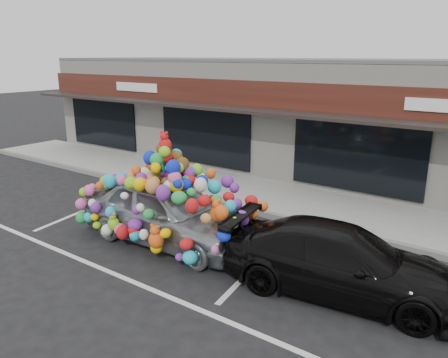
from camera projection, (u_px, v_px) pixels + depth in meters
The scene contains 9 objects.
ground at pixel (167, 233), 11.39m from camera, with size 90.00×90.00×0.00m, color black.
shop_building at pixel (310, 115), 17.39m from camera, with size 24.00×7.20×4.31m.
sidewalk at pixel (249, 192), 14.49m from camera, with size 26.00×3.00×0.15m, color gray.
kerb at pixel (223, 204), 13.32m from camera, with size 26.00×0.18×0.16m, color slate.
parking_stripe_left at pixel (94, 206), 13.34m from camera, with size 0.12×4.40×0.01m, color silver.
parking_stripe_mid at pixel (263, 258), 9.98m from camera, with size 0.12×4.40×0.01m, color silver.
lane_line at pixel (162, 294), 8.47m from camera, with size 14.00×0.12×0.01m, color silver.
toy_car at pixel (167, 204), 10.61m from camera, with size 3.32×4.95×2.86m.
black_sedan at pixel (341, 261), 8.36m from camera, with size 4.57×1.86×1.33m, color black.
Camera 1 is at (7.37, -7.71, 4.48)m, focal length 35.00 mm.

